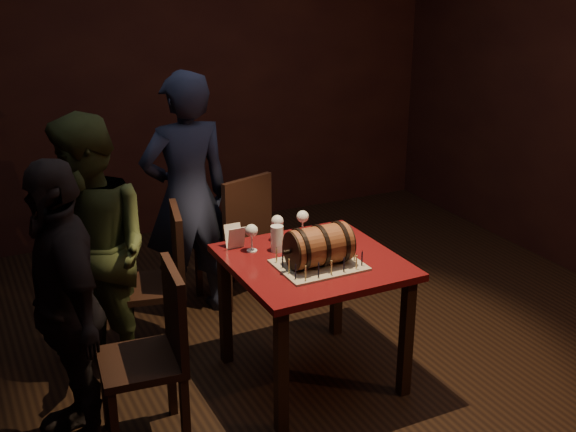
{
  "coord_description": "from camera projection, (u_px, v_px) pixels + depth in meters",
  "views": [
    {
      "loc": [
        -1.73,
        -3.33,
        2.36
      ],
      "look_at": [
        -0.06,
        0.05,
        0.95
      ],
      "focal_mm": 45.0,
      "sensor_mm": 36.0,
      "label": 1
    }
  ],
  "objects": [
    {
      "name": "cake_board",
      "position": [
        319.0,
        265.0,
        3.87
      ],
      "size": [
        0.45,
        0.35,
        0.01
      ],
      "primitive_type": "cube",
      "color": "gray",
      "rests_on": "pub_table"
    },
    {
      "name": "chair_left_rear",
      "position": [
        162.0,
        275.0,
        4.3
      ],
      "size": [
        0.48,
        0.48,
        0.93
      ],
      "color": "black",
      "rests_on": "ground"
    },
    {
      "name": "chair_left_front",
      "position": [
        157.0,
        347.0,
        3.53
      ],
      "size": [
        0.44,
        0.44,
        0.93
      ],
      "color": "black",
      "rests_on": "ground"
    },
    {
      "name": "person_left_front",
      "position": [
        65.0,
        307.0,
        3.45
      ],
      "size": [
        0.42,
        0.89,
        1.48
      ],
      "primitive_type": "imported",
      "rotation": [
        0.0,
        0.0,
        -1.5
      ],
      "color": "black",
      "rests_on": "ground"
    },
    {
      "name": "pub_table",
      "position": [
        313.0,
        277.0,
        4.0
      ],
      "size": [
        0.9,
        0.9,
        0.75
      ],
      "color": "#470B0F",
      "rests_on": "ground"
    },
    {
      "name": "pint_of_ale",
      "position": [
        277.0,
        239.0,
        4.04
      ],
      "size": [
        0.07,
        0.07,
        0.15
      ],
      "color": "silver",
      "rests_on": "pub_table"
    },
    {
      "name": "menu_card",
      "position": [
        235.0,
        237.0,
        4.09
      ],
      "size": [
        0.1,
        0.05,
        0.13
      ],
      "primitive_type": null,
      "color": "white",
      "rests_on": "pub_table"
    },
    {
      "name": "wine_glass_mid",
      "position": [
        277.0,
        222.0,
        4.16
      ],
      "size": [
        0.07,
        0.07,
        0.16
      ],
      "color": "silver",
      "rests_on": "pub_table"
    },
    {
      "name": "room_shell",
      "position": [
        302.0,
        138.0,
        3.85
      ],
      "size": [
        5.04,
        5.04,
        2.8
      ],
      "color": "black",
      "rests_on": "ground"
    },
    {
      "name": "person_left_rear",
      "position": [
        92.0,
        254.0,
        3.96
      ],
      "size": [
        0.84,
        0.93,
        1.55
      ],
      "primitive_type": "imported",
      "rotation": [
        0.0,
        0.0,
        -1.15
      ],
      "color": "#343E1F",
      "rests_on": "ground"
    },
    {
      "name": "birthday_candles",
      "position": [
        319.0,
        257.0,
        3.85
      ],
      "size": [
        0.4,
        0.3,
        0.09
      ],
      "color": "#E6DE89",
      "rests_on": "cake_board"
    },
    {
      "name": "chair_back",
      "position": [
        239.0,
        232.0,
        4.96
      ],
      "size": [
        0.5,
        0.5,
        0.93
      ],
      "color": "black",
      "rests_on": "ground"
    },
    {
      "name": "barrel_cake",
      "position": [
        319.0,
        246.0,
        3.83
      ],
      "size": [
        0.39,
        0.23,
        0.23
      ],
      "color": "brown",
      "rests_on": "cake_board"
    },
    {
      "name": "wine_glass_right",
      "position": [
        303.0,
        218.0,
        4.23
      ],
      "size": [
        0.07,
        0.07,
        0.16
      ],
      "color": "silver",
      "rests_on": "pub_table"
    },
    {
      "name": "person_back",
      "position": [
        187.0,
        198.0,
        4.69
      ],
      "size": [
        0.62,
        0.42,
        1.66
      ],
      "primitive_type": "imported",
      "rotation": [
        0.0,
        0.0,
        3.18
      ],
      "color": "#1B1F36",
      "rests_on": "ground"
    },
    {
      "name": "wine_glass_left",
      "position": [
        252.0,
        232.0,
        4.02
      ],
      "size": [
        0.07,
        0.07,
        0.16
      ],
      "color": "silver",
      "rests_on": "pub_table"
    }
  ]
}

